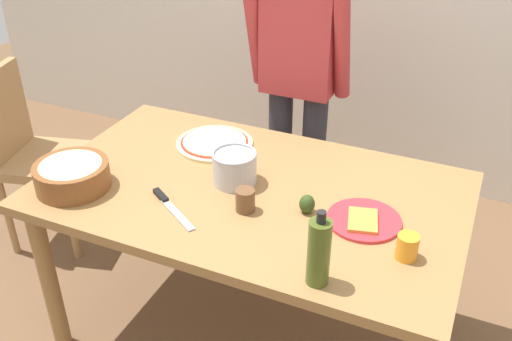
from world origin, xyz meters
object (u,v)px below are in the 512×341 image
at_px(cup_small_brown, 245,200).
at_px(popcorn_bowl, 72,173).
at_px(plate_with_slice, 364,220).
at_px(cup_orange, 407,247).
at_px(avocado, 307,204).
at_px(chair_wooden_left, 30,148).
at_px(pizza_raw_on_board, 215,143).
at_px(dining_table, 251,208).
at_px(steel_pot, 235,167).
at_px(person_cook, 299,73).
at_px(olive_oil_bottle, 319,252).
at_px(chef_knife, 168,204).

bearing_deg(cup_small_brown, popcorn_bowl, -169.06).
relative_size(plate_with_slice, cup_orange, 3.06).
bearing_deg(avocado, plate_with_slice, 6.98).
bearing_deg(plate_with_slice, chair_wooden_left, 172.52).
distance_m(pizza_raw_on_board, plate_with_slice, 0.79).
bearing_deg(cup_small_brown, avocado, 20.85).
distance_m(dining_table, steel_pot, 0.17).
bearing_deg(cup_small_brown, person_cook, 98.57).
bearing_deg(dining_table, avocado, -14.24).
bearing_deg(olive_oil_bottle, popcorn_bowl, 173.05).
xyz_separation_m(plate_with_slice, cup_orange, (0.17, -0.13, 0.03)).
relative_size(pizza_raw_on_board, olive_oil_bottle, 1.29).
height_order(steel_pot, cup_small_brown, steel_pot).
bearing_deg(chef_knife, dining_table, 45.86).
xyz_separation_m(cup_orange, avocado, (-0.37, 0.11, -0.01)).
bearing_deg(plate_with_slice, person_cook, 124.24).
distance_m(dining_table, avocado, 0.29).
distance_m(person_cook, cup_orange, 1.18).
xyz_separation_m(person_cook, popcorn_bowl, (-0.53, -1.02, -0.12)).
relative_size(plate_with_slice, cup_small_brown, 3.06).
relative_size(dining_table, steel_pot, 9.22).
bearing_deg(plate_with_slice, cup_orange, -37.52).
bearing_deg(plate_with_slice, olive_oil_bottle, -98.11).
bearing_deg(popcorn_bowl, olive_oil_bottle, -6.95).
bearing_deg(steel_pot, chair_wooden_left, 171.85).
bearing_deg(person_cook, cup_small_brown, -81.43).
distance_m(person_cook, plate_with_slice, 0.98).
height_order(popcorn_bowl, olive_oil_bottle, olive_oil_bottle).
height_order(person_cook, pizza_raw_on_board, person_cook).
bearing_deg(chair_wooden_left, steel_pot, -8.15).
distance_m(person_cook, cup_small_brown, 0.92).
bearing_deg(cup_orange, cup_small_brown, 177.09).
bearing_deg(chef_knife, cup_small_brown, 18.41).
relative_size(pizza_raw_on_board, steel_pot, 1.91).
distance_m(plate_with_slice, olive_oil_bottle, 0.37).
xyz_separation_m(chair_wooden_left, cup_orange, (1.94, -0.36, 0.26)).
bearing_deg(cup_orange, olive_oil_bottle, -135.01).
bearing_deg(steel_pot, avocado, -13.67).
distance_m(plate_with_slice, steel_pot, 0.53).
relative_size(dining_table, plate_with_slice, 6.15).
bearing_deg(popcorn_bowl, steel_pot, 27.63).
height_order(pizza_raw_on_board, avocado, avocado).
height_order(olive_oil_bottle, cup_orange, olive_oil_bottle).
height_order(person_cook, steel_pot, person_cook).
xyz_separation_m(popcorn_bowl, steel_pot, (0.54, 0.28, 0.00)).
distance_m(chair_wooden_left, olive_oil_bottle, 1.85).
bearing_deg(cup_orange, chef_knife, -175.98).
height_order(chef_knife, avocado, avocado).
distance_m(pizza_raw_on_board, chef_knife, 0.49).
bearing_deg(cup_small_brown, chef_knife, -161.59).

